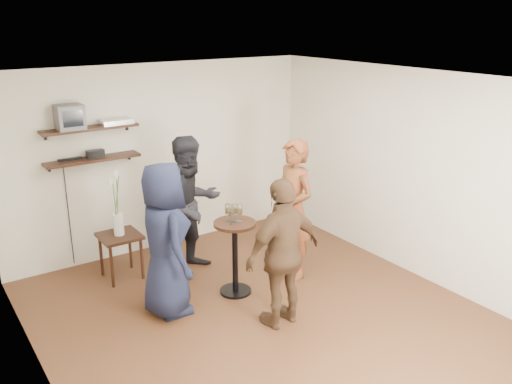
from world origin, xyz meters
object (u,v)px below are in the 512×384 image
at_px(side_table, 120,242).
at_px(dvd_deck, 116,122).
at_px(crt_monitor, 69,117).
at_px(drinks_table, 235,248).
at_px(person_brown, 283,253).
at_px(radio, 95,154).
at_px(person_plaid, 293,209).
at_px(person_dark, 191,205).
at_px(person_navy, 165,240).

bearing_deg(side_table, dvd_deck, 63.67).
height_order(crt_monitor, side_table, crt_monitor).
height_order(dvd_deck, side_table, dvd_deck).
relative_size(drinks_table, person_brown, 0.55).
height_order(side_table, person_brown, person_brown).
bearing_deg(radio, person_plaid, -41.78).
relative_size(drinks_table, person_plaid, 0.51).
bearing_deg(dvd_deck, person_plaid, -46.84).
bearing_deg(person_dark, person_navy, -141.08).
xyz_separation_m(crt_monitor, person_navy, (0.44, -1.63, -1.15)).
xyz_separation_m(side_table, drinks_table, (0.99, -1.15, 0.09)).
xyz_separation_m(person_plaid, person_dark, (-0.98, 0.85, 0.00)).
height_order(person_plaid, person_brown, person_plaid).
height_order(crt_monitor, person_brown, crt_monitor).
distance_m(crt_monitor, person_navy, 2.04).
bearing_deg(radio, crt_monitor, 180.00).
bearing_deg(dvd_deck, person_navy, -94.88).
height_order(crt_monitor, drinks_table, crt_monitor).
relative_size(radio, side_table, 0.38).
height_order(person_dark, person_navy, person_dark).
bearing_deg(crt_monitor, person_dark, -35.43).
xyz_separation_m(person_plaid, person_brown, (-0.79, -0.86, -0.07)).
distance_m(side_table, drinks_table, 1.52).
relative_size(crt_monitor, drinks_table, 0.35).
distance_m(crt_monitor, person_plaid, 2.96).
bearing_deg(dvd_deck, drinks_table, -66.92).
bearing_deg(person_brown, person_navy, -49.15).
relative_size(side_table, person_dark, 0.33).
distance_m(side_table, person_brown, 2.29).
distance_m(crt_monitor, dvd_deck, 0.59).
distance_m(drinks_table, person_plaid, 0.91).
xyz_separation_m(person_navy, person_brown, (0.92, -0.92, -0.05)).
bearing_deg(person_plaid, dvd_deck, -137.08).
distance_m(radio, person_dark, 1.38).
distance_m(dvd_deck, drinks_table, 2.26).
bearing_deg(person_plaid, person_brown, -42.95).
height_order(radio, drinks_table, radio).
xyz_separation_m(crt_monitor, person_plaid, (2.16, -1.68, -1.13)).
bearing_deg(drinks_table, person_dark, 98.20).
bearing_deg(person_navy, side_table, 10.72).
bearing_deg(person_dark, radio, 128.96).
height_order(side_table, person_plaid, person_plaid).
xyz_separation_m(radio, person_navy, (0.17, -1.63, -0.65)).
height_order(side_table, person_navy, person_navy).
xyz_separation_m(person_plaid, person_navy, (-1.72, 0.06, -0.02)).
xyz_separation_m(crt_monitor, person_brown, (1.36, -2.54, -1.20)).
distance_m(radio, person_navy, 1.76).
bearing_deg(dvd_deck, crt_monitor, 180.00).
bearing_deg(crt_monitor, side_table, -60.10).
bearing_deg(dvd_deck, side_table, -116.33).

